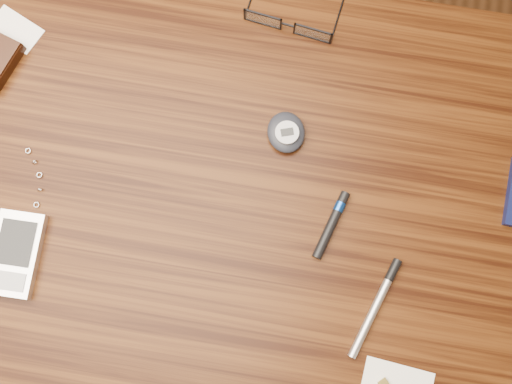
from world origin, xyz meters
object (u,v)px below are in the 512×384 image
at_px(desk, 228,220).
at_px(eyeglasses, 289,22).
at_px(pda_phone, 16,254).
at_px(pedometer, 286,132).
at_px(silver_pen, 379,300).

relative_size(desk, eyeglasses, 6.71).
relative_size(eyeglasses, pda_phone, 1.32).
bearing_deg(eyeglasses, pda_phone, -128.36).
height_order(desk, pedometer, pedometer).
distance_m(desk, silver_pen, 0.26).
bearing_deg(eyeglasses, pedometer, -82.31).
relative_size(eyeglasses, pedometer, 2.06).
distance_m(desk, eyeglasses, 0.30).
bearing_deg(pda_phone, desk, 22.00).
xyz_separation_m(pedometer, silver_pen, (0.16, -0.20, -0.01)).
xyz_separation_m(desk, eyeglasses, (0.04, 0.28, 0.11)).
distance_m(eyeglasses, silver_pen, 0.40).
bearing_deg(silver_pen, desk, 159.22).
distance_m(desk, pda_phone, 0.30).
bearing_deg(silver_pen, eyeglasses, 116.03).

